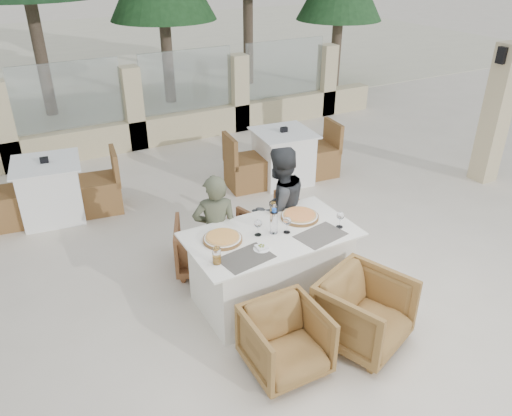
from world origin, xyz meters
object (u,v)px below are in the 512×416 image
armchair_near_left (286,341)px  pizza_left (223,239)px  beer_glass_right (273,208)px  bg_table_b (283,157)px  armchair_far_right (276,229)px  armchair_near_right (364,312)px  pizza_right (300,216)px  olive_dish (262,247)px  wine_glass_corner (340,219)px  dining_table (271,267)px  bg_table_a (51,190)px  diner_right (279,208)px  wine_glass_near (287,224)px  water_bottle (274,221)px  beer_glass_left (217,256)px  wine_glass_centre (258,227)px  diner_left (216,232)px

armchair_near_left → pizza_left: bearing=97.0°
beer_glass_right → bg_table_b: 2.49m
armchair_far_right → armchair_near_right: (-0.08, -1.64, 0.02)m
beer_glass_right → pizza_right: bearing=-47.4°
olive_dish → armchair_near_right: (0.63, -0.72, -0.47)m
wine_glass_corner → dining_table: bearing=161.1°
pizza_left → bg_table_a: size_ratio=0.22×
diner_right → wine_glass_near: bearing=56.0°
water_bottle → beer_glass_left: (-0.68, -0.20, -0.05)m
wine_glass_corner → bg_table_a: (-2.24, 3.04, -0.48)m
water_bottle → bg_table_a: size_ratio=0.16×
pizza_right → armchair_near_left: bearing=-127.7°
beer_glass_left → armchair_far_right: size_ratio=0.22×
beer_glass_left → armchair_far_right: 1.57m
pizza_right → beer_glass_left: (-1.05, -0.32, 0.05)m
wine_glass_near → beer_glass_left: wine_glass_near is taller
beer_glass_left → bg_table_a: bearing=107.5°
wine_glass_corner → wine_glass_centre: bearing=161.8°
pizza_left → wine_glass_corner: (1.09, -0.32, 0.07)m
wine_glass_near → diner_left: diner_left is taller
pizza_left → beer_glass_right: 0.70m
diner_right → olive_dish: bearing=40.0°
beer_glass_left → diner_left: (0.30, 0.69, -0.22)m
water_bottle → diner_left: diner_left is taller
dining_table → beer_glass_right: (0.21, 0.32, 0.45)m
armchair_far_right → armchair_near_right: size_ratio=0.94×
olive_dish → diner_right: 0.96m
wine_glass_centre → bg_table_b: (1.71, 2.32, -0.48)m
wine_glass_centre → pizza_left: bearing=168.2°
wine_glass_corner → bg_table_b: bearing=69.6°
dining_table → bg_table_b: bearing=56.0°
beer_glass_right → diner_left: size_ratio=0.10×
dining_table → wine_glass_centre: size_ratio=8.70×
dining_table → bg_table_b: 2.84m
beer_glass_right → armchair_near_right: beer_glass_right is taller
beer_glass_left → diner_left: size_ratio=0.12×
dining_table → wine_glass_near: (0.14, -0.06, 0.48)m
beer_glass_left → armchair_near_left: size_ratio=0.23×
wine_glass_corner → bg_table_b: size_ratio=0.11×
armchair_near_left → diner_left: 1.39m
diner_left → water_bottle: bearing=146.1°
dining_table → water_bottle: 0.51m
dining_table → diner_right: (0.41, 0.53, 0.30)m
beer_glass_left → armchair_near_left: beer_glass_left is taller
water_bottle → bg_table_b: 2.87m
dining_table → wine_glass_centre: 0.49m
wine_glass_corner → armchair_near_right: (-0.22, -0.70, -0.54)m
bg_table_b → olive_dish: bearing=-119.3°
pizza_left → bg_table_a: pizza_left is taller
diner_left → diner_right: size_ratio=0.91×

